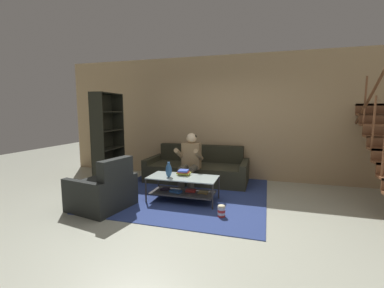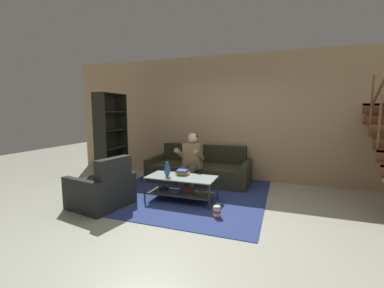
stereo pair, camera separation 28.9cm
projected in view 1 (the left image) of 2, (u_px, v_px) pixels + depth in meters
ground at (198, 215)px, 3.99m from camera, size 16.80×16.80×0.00m
back_partition at (225, 118)px, 6.14m from camera, size 8.40×0.12×2.90m
couch at (197, 170)px, 5.92m from camera, size 2.29×0.98×0.80m
person_seated_center at (190, 159)px, 5.33m from camera, size 0.50×0.58×1.15m
coffee_table at (183, 185)px, 4.61m from camera, size 1.23×0.58×0.45m
area_rug at (189, 191)px, 5.18m from camera, size 3.01×3.29×0.01m
vase at (169, 170)px, 4.54m from camera, size 0.11×0.11×0.27m
book_stack at (184, 172)px, 4.70m from camera, size 0.24×0.20×0.10m
bookshelf at (106, 146)px, 5.56m from camera, size 0.35×0.88×1.99m
armchair at (103, 191)px, 4.26m from camera, size 0.97×1.01×0.86m
popcorn_tub at (221, 211)px, 3.92m from camera, size 0.12×0.12×0.20m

